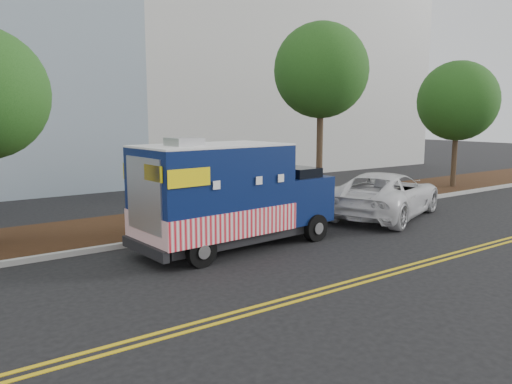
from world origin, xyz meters
TOP-DOWN VIEW (x-y plane):
  - ground at (0.00, 0.00)m, footprint 120.00×120.00m
  - curb at (0.00, 1.40)m, footprint 120.00×0.18m
  - mulch_strip at (0.00, 3.50)m, footprint 120.00×4.00m
  - centerline_near at (0.00, -4.45)m, footprint 120.00×0.10m
  - centerline_far at (0.00, -4.70)m, footprint 120.00×0.10m
  - tree_c at (5.47, 2.90)m, footprint 3.78×3.78m
  - tree_d at (14.56, 2.67)m, footprint 3.97×3.97m
  - sign_post at (-2.72, 1.98)m, footprint 0.06×0.06m
  - food_truck at (-1.01, -0.39)m, footprint 6.20×2.70m
  - white_car at (6.23, 0.07)m, footprint 6.60×4.72m

SIDE VIEW (x-z plane):
  - ground at x=0.00m, z-range 0.00..0.00m
  - centerline_near at x=0.00m, z-range 0.00..0.01m
  - centerline_far at x=0.00m, z-range 0.00..0.01m
  - curb at x=0.00m, z-range 0.00..0.15m
  - mulch_strip at x=0.00m, z-range 0.00..0.15m
  - white_car at x=6.23m, z-range 0.00..1.67m
  - sign_post at x=-2.72m, z-range 0.00..2.40m
  - food_truck at x=-1.01m, z-range -0.15..3.04m
  - tree_d at x=14.56m, z-range 1.24..7.70m
  - tree_c at x=5.47m, z-range 1.80..9.22m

